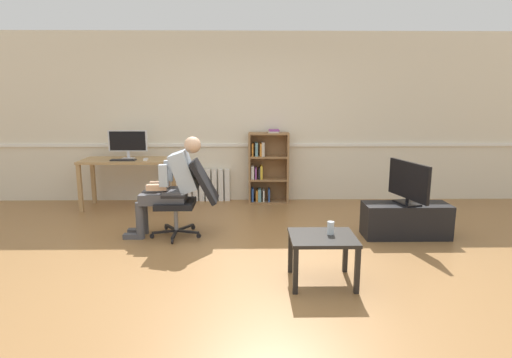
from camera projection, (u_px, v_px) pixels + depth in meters
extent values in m
plane|color=olive|center=(243.00, 259.00, 4.54)|extent=(18.00, 18.00, 0.00)
cube|color=beige|center=(245.00, 118.00, 6.88)|extent=(12.00, 0.10, 2.70)
cube|color=white|center=(245.00, 145.00, 6.90)|extent=(12.00, 0.03, 0.05)
cube|color=tan|center=(80.00, 189.00, 6.28)|extent=(0.06, 0.06, 0.72)
cube|color=tan|center=(167.00, 188.00, 6.30)|extent=(0.06, 0.06, 0.72)
cube|color=tan|center=(174.00, 181.00, 6.83)|extent=(0.06, 0.06, 0.72)
cube|color=tan|center=(93.00, 181.00, 6.81)|extent=(0.06, 0.06, 0.72)
cube|color=tan|center=(127.00, 160.00, 6.48)|extent=(1.37, 0.62, 0.04)
cube|color=silver|center=(128.00, 158.00, 6.53)|extent=(0.18, 0.14, 0.01)
cube|color=silver|center=(129.00, 154.00, 6.54)|extent=(0.04, 0.02, 0.10)
cube|color=silver|center=(128.00, 141.00, 6.50)|extent=(0.60, 0.02, 0.32)
cube|color=black|center=(128.00, 141.00, 6.49)|extent=(0.55, 0.00, 0.29)
cube|color=black|center=(123.00, 160.00, 6.34)|extent=(0.37, 0.12, 0.02)
cube|color=white|center=(146.00, 159.00, 6.36)|extent=(0.06, 0.10, 0.03)
cube|color=olive|center=(249.00, 168.00, 6.81)|extent=(0.03, 0.28, 1.14)
cube|color=olive|center=(287.00, 168.00, 6.81)|extent=(0.03, 0.28, 1.14)
cube|color=olive|center=(268.00, 167.00, 6.95)|extent=(0.61, 0.02, 1.14)
cube|color=olive|center=(268.00, 201.00, 6.92)|extent=(0.58, 0.28, 0.03)
cube|color=olive|center=(268.00, 179.00, 6.85)|extent=(0.58, 0.28, 0.03)
cube|color=olive|center=(268.00, 157.00, 6.77)|extent=(0.58, 0.28, 0.03)
cube|color=olive|center=(269.00, 134.00, 6.70)|extent=(0.58, 0.28, 0.03)
cube|color=#2D519E|center=(253.00, 194.00, 6.89)|extent=(0.03, 0.19, 0.21)
cube|color=white|center=(253.00, 172.00, 6.82)|extent=(0.04, 0.19, 0.21)
cube|color=orange|center=(253.00, 150.00, 6.74)|extent=(0.03, 0.19, 0.20)
cube|color=orange|center=(257.00, 195.00, 6.91)|extent=(0.04, 0.19, 0.18)
cube|color=#89428E|center=(256.00, 173.00, 6.82)|extent=(0.03, 0.19, 0.18)
cube|color=#6699A3|center=(257.00, 149.00, 6.76)|extent=(0.04, 0.19, 0.21)
cube|color=#6699A3|center=(260.00, 195.00, 6.88)|extent=(0.05, 0.19, 0.20)
cube|color=black|center=(259.00, 173.00, 6.82)|extent=(0.03, 0.19, 0.18)
cube|color=orange|center=(261.00, 150.00, 6.75)|extent=(0.05, 0.19, 0.20)
cube|color=white|center=(264.00, 195.00, 6.89)|extent=(0.02, 0.19, 0.18)
cube|color=gold|center=(261.00, 172.00, 6.82)|extent=(0.04, 0.19, 0.21)
cube|color=beige|center=(263.00, 149.00, 6.74)|extent=(0.04, 0.19, 0.22)
cube|color=#2D519E|center=(269.00, 195.00, 6.88)|extent=(0.02, 0.19, 0.20)
cube|color=beige|center=(273.00, 132.00, 6.69)|extent=(0.16, 0.22, 0.02)
cube|color=#89428E|center=(274.00, 130.00, 6.70)|extent=(0.16, 0.22, 0.02)
cube|color=white|center=(189.00, 185.00, 6.97)|extent=(0.08, 0.08, 0.53)
cube|color=white|center=(195.00, 185.00, 6.97)|extent=(0.08, 0.08, 0.53)
cube|color=white|center=(202.00, 185.00, 6.97)|extent=(0.08, 0.08, 0.53)
cube|color=white|center=(208.00, 185.00, 6.97)|extent=(0.08, 0.08, 0.53)
cube|color=white|center=(215.00, 185.00, 6.97)|extent=(0.08, 0.08, 0.53)
cube|color=white|center=(221.00, 185.00, 6.97)|extent=(0.08, 0.08, 0.53)
cube|color=white|center=(227.00, 185.00, 6.98)|extent=(0.08, 0.08, 0.53)
cube|color=black|center=(174.00, 234.00, 5.12)|extent=(0.04, 0.30, 0.02)
cylinder|color=black|center=(172.00, 242.00, 4.98)|extent=(0.02, 0.06, 0.06)
cube|color=black|center=(187.00, 232.00, 5.23)|extent=(0.30, 0.13, 0.02)
cylinder|color=black|center=(199.00, 236.00, 5.19)|extent=(0.06, 0.04, 0.06)
cube|color=black|center=(185.00, 227.00, 5.39)|extent=(0.20, 0.26, 0.02)
cylinder|color=black|center=(193.00, 227.00, 5.52)|extent=(0.05, 0.06, 0.06)
cube|color=black|center=(171.00, 228.00, 5.39)|extent=(0.21, 0.26, 0.02)
cylinder|color=black|center=(166.00, 228.00, 5.51)|extent=(0.05, 0.06, 0.06)
cube|color=black|center=(164.00, 232.00, 5.22)|extent=(0.30, 0.13, 0.02)
cylinder|color=black|center=(152.00, 236.00, 5.18)|extent=(0.06, 0.04, 0.06)
cylinder|color=gray|center=(176.00, 218.00, 5.24)|extent=(0.05, 0.05, 0.30)
cube|color=black|center=(175.00, 204.00, 5.20)|extent=(0.46, 0.46, 0.07)
cube|color=black|center=(204.00, 181.00, 5.15)|extent=(0.32, 0.44, 0.52)
cube|color=black|center=(180.00, 188.00, 5.43)|extent=(0.28, 0.05, 0.03)
cube|color=black|center=(173.00, 197.00, 4.92)|extent=(0.28, 0.05, 0.03)
cube|color=#4C4C51|center=(175.00, 195.00, 5.18)|extent=(0.26, 0.34, 0.14)
cube|color=#A3B2C1|center=(184.00, 171.00, 5.13)|extent=(0.35, 0.34, 0.52)
sphere|color=#D6A884|center=(193.00, 145.00, 5.06)|extent=(0.20, 0.20, 0.20)
cube|color=white|center=(152.00, 187.00, 5.16)|extent=(0.15, 0.04, 0.02)
cube|color=#4C4C51|center=(160.00, 196.00, 5.28)|extent=(0.42, 0.13, 0.13)
cylinder|color=#4C4C51|center=(144.00, 216.00, 5.33)|extent=(0.10, 0.10, 0.46)
cube|color=#4C4C51|center=(137.00, 231.00, 5.36)|extent=(0.22, 0.09, 0.06)
cube|color=#4C4C51|center=(156.00, 200.00, 5.08)|extent=(0.42, 0.13, 0.13)
cylinder|color=#4C4C51|center=(140.00, 221.00, 5.13)|extent=(0.10, 0.10, 0.46)
cube|color=#4C4C51|center=(133.00, 236.00, 5.17)|extent=(0.22, 0.09, 0.06)
cube|color=#A3B2C1|center=(168.00, 171.00, 5.28)|extent=(0.10, 0.08, 0.26)
cube|color=#D6A884|center=(160.00, 184.00, 5.25)|extent=(0.24, 0.07, 0.07)
cube|color=#A3B2C1|center=(163.00, 176.00, 4.97)|extent=(0.10, 0.08, 0.26)
cube|color=#D6A884|center=(157.00, 187.00, 5.06)|extent=(0.24, 0.07, 0.07)
cube|color=black|center=(406.00, 220.00, 5.20)|extent=(1.03, 0.39, 0.42)
cube|color=black|center=(407.00, 203.00, 5.16)|extent=(0.27, 0.36, 0.02)
cylinder|color=black|center=(407.00, 200.00, 5.15)|extent=(0.04, 0.04, 0.05)
cube|color=black|center=(409.00, 180.00, 5.10)|extent=(0.23, 0.75, 0.44)
cube|color=#B7D1F9|center=(410.00, 180.00, 5.11)|extent=(0.18, 0.69, 0.41)
cube|color=black|center=(296.00, 271.00, 3.70)|extent=(0.04, 0.04, 0.42)
cube|color=black|center=(357.00, 271.00, 3.71)|extent=(0.04, 0.04, 0.42)
cube|color=black|center=(345.00, 252.00, 4.17)|extent=(0.04, 0.04, 0.42)
cube|color=black|center=(290.00, 252.00, 4.16)|extent=(0.04, 0.04, 0.42)
cube|color=black|center=(323.00, 238.00, 3.89)|extent=(0.60, 0.52, 0.03)
cylinder|color=silver|center=(331.00, 228.00, 3.92)|extent=(0.06, 0.06, 0.12)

